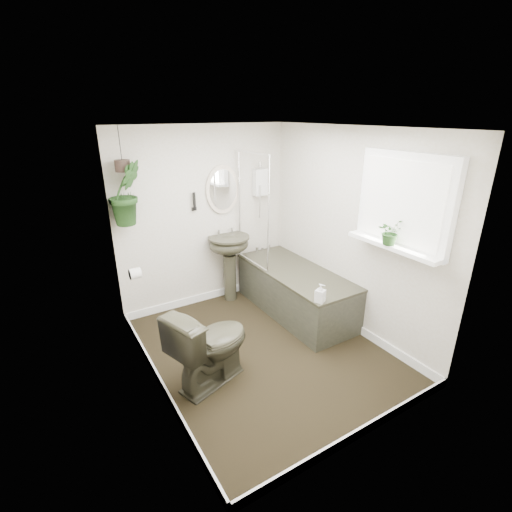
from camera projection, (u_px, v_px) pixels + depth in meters
floor at (263, 350)px, 4.06m from camera, size 2.30×2.80×0.02m
ceiling at (265, 126)px, 3.21m from camera, size 2.30×2.80×0.02m
wall_back at (205, 218)px, 4.75m from camera, size 2.30×0.02×2.30m
wall_front at (376, 314)px, 2.51m from camera, size 2.30×0.02×2.30m
wall_left at (146, 277)px, 3.07m from camera, size 0.02×2.80×2.30m
wall_right at (350, 232)px, 4.20m from camera, size 0.02×2.80×2.30m
skirting at (263, 346)px, 4.03m from camera, size 2.30×2.80×0.10m
bathtub at (295, 291)px, 4.73m from camera, size 0.72×1.72×0.58m
bath_screen at (253, 211)px, 4.60m from camera, size 0.04×0.72×1.40m
shower_box at (261, 182)px, 4.94m from camera, size 0.20×0.10×0.35m
oval_mirror at (223, 190)px, 4.72m from camera, size 0.46×0.03×0.62m
wall_sconce at (194, 201)px, 4.55m from camera, size 0.04×0.04×0.22m
toilet_roll_holder at (135, 274)px, 3.75m from camera, size 0.11×0.11×0.11m
window_recess at (404, 202)px, 3.42m from camera, size 0.08×1.00×0.90m
window_sill at (393, 246)px, 3.54m from camera, size 0.18×1.00×0.04m
window_blinds at (401, 202)px, 3.40m from camera, size 0.01×0.86×0.76m
toilet at (211, 344)px, 3.45m from camera, size 0.90×0.68×0.82m
pedestal_sink at (230, 268)px, 4.99m from camera, size 0.57×0.50×0.92m
sill_plant at (390, 232)px, 3.48m from camera, size 0.27×0.25×0.25m
hanging_plant at (126, 193)px, 3.99m from camera, size 0.45×0.39×0.70m
soap_bottle at (320, 293)px, 3.82m from camera, size 0.12×0.12×0.20m
hanging_pot at (123, 166)px, 3.88m from camera, size 0.16×0.16×0.12m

